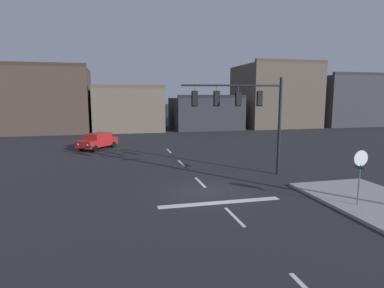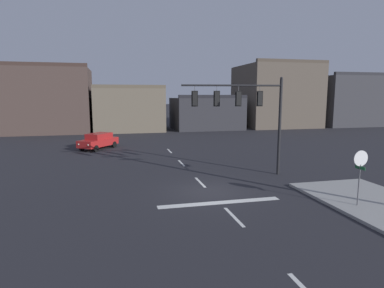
{
  "view_description": "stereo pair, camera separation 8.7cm",
  "coord_description": "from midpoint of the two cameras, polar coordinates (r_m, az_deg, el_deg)",
  "views": [
    {
      "loc": [
        -5.07,
        -17.01,
        5.37
      ],
      "look_at": [
        -0.5,
        2.12,
        2.44
      ],
      "focal_mm": 30.16,
      "sensor_mm": 36.0,
      "label": 1
    },
    {
      "loc": [
        -4.98,
        -17.03,
        5.37
      ],
      "look_at": [
        -0.5,
        2.12,
        2.44
      ],
      "focal_mm": 30.16,
      "sensor_mm": 36.0,
      "label": 2
    }
  ],
  "objects": [
    {
      "name": "stop_bar_paint",
      "position": [
        16.72,
        5.13,
        -10.27
      ],
      "size": [
        6.4,
        0.5,
        0.01
      ],
      "primitive_type": "cube",
      "color": "silver",
      "rests_on": "ground"
    },
    {
      "name": "signal_mast_near_side",
      "position": [
        21.88,
        9.7,
        6.5
      ],
      "size": [
        6.74,
        1.04,
        6.63
      ],
      "color": "black",
      "rests_on": "ground"
    },
    {
      "name": "car_lot_nearside",
      "position": [
        34.23,
        -16.12,
        0.58
      ],
      "size": [
        4.05,
        4.61,
        1.61
      ],
      "color": "#A81E1E",
      "rests_on": "ground"
    },
    {
      "name": "building_row",
      "position": [
        55.83,
        7.23,
        7.43
      ],
      "size": [
        61.5,
        12.55,
        11.11
      ],
      "color": "#473833",
      "rests_on": "ground"
    },
    {
      "name": "sidewalk_near_corner",
      "position": [
        18.84,
        29.82,
        -8.99
      ],
      "size": [
        5.0,
        8.0,
        0.15
      ],
      "primitive_type": "cube",
      "color": "gray",
      "rests_on": "ground"
    },
    {
      "name": "lane_centreline",
      "position": [
        20.39,
        1.58,
        -6.78
      ],
      "size": [
        0.16,
        26.4,
        0.01
      ],
      "color": "silver",
      "rests_on": "ground"
    },
    {
      "name": "ground_plane",
      "position": [
        18.54,
        3.17,
        -8.37
      ],
      "size": [
        400.0,
        400.0,
        0.0
      ],
      "primitive_type": "plane",
      "color": "#232328"
    },
    {
      "name": "stop_sign",
      "position": [
        17.29,
        27.73,
        -3.25
      ],
      "size": [
        0.76,
        0.64,
        2.83
      ],
      "color": "#56565B",
      "rests_on": "ground"
    }
  ]
}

